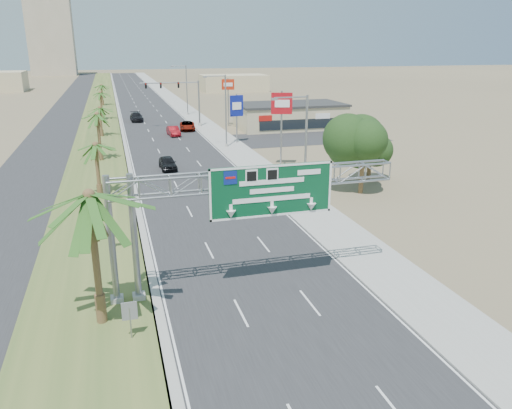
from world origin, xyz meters
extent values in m
plane|color=#8C7A59|center=(0.00, 0.00, 0.00)|extent=(600.00, 600.00, 0.00)
cube|color=#28282B|center=(0.00, 110.00, 0.01)|extent=(12.00, 300.00, 0.02)
cube|color=#9E9B93|center=(8.50, 110.00, 0.05)|extent=(4.00, 300.00, 0.10)
cube|color=#465E29|center=(-10.00, 110.00, 0.06)|extent=(7.00, 300.00, 0.12)
cube|color=#28282B|center=(-17.00, 110.00, 0.01)|extent=(8.00, 300.00, 0.02)
cylinder|color=gray|center=(-7.20, 10.00, 3.70)|extent=(0.36, 0.36, 7.40)
cylinder|color=gray|center=(-8.40, 10.00, 3.70)|extent=(0.36, 0.36, 7.40)
cube|color=#9E9B93|center=(-7.20, 10.00, 0.20)|extent=(0.70, 0.70, 0.40)
cube|color=#9E9B93|center=(-8.40, 10.00, 0.20)|extent=(0.70, 0.70, 0.40)
cube|color=#074424|center=(0.50, 9.52, 6.00)|extent=(7.20, 0.12, 3.00)
cube|color=navy|center=(-1.90, 9.44, 6.95)|extent=(0.75, 0.03, 0.75)
cone|color=white|center=(0.50, 9.44, 4.85)|extent=(0.56, 0.56, 0.45)
cylinder|color=brown|center=(-9.20, 8.00, 3.50)|extent=(0.36, 0.36, 7.00)
cylinder|color=brown|center=(-9.20, 8.00, 0.84)|extent=(0.54, 0.54, 1.68)
cylinder|color=brown|center=(-9.50, 32.00, 2.50)|extent=(0.36, 0.36, 5.00)
cylinder|color=brown|center=(-9.50, 32.00, 0.60)|extent=(0.54, 0.54, 1.20)
cylinder|color=brown|center=(-9.50, 48.00, 2.90)|extent=(0.36, 0.36, 5.80)
cylinder|color=brown|center=(-9.50, 48.00, 0.70)|extent=(0.54, 0.54, 1.39)
cylinder|color=brown|center=(-9.50, 66.00, 2.25)|extent=(0.36, 0.36, 4.50)
cylinder|color=brown|center=(-9.50, 66.00, 0.54)|extent=(0.54, 0.54, 1.08)
cylinder|color=brown|center=(-9.50, 85.00, 2.60)|extent=(0.36, 0.36, 5.20)
cylinder|color=brown|center=(-9.50, 85.00, 0.62)|extent=(0.54, 0.54, 1.25)
cylinder|color=brown|center=(-9.50, 110.00, 2.40)|extent=(0.36, 0.36, 4.80)
cylinder|color=brown|center=(-9.50, 110.00, 0.58)|extent=(0.54, 0.54, 1.15)
cylinder|color=gray|center=(7.50, 22.00, 5.00)|extent=(0.20, 0.20, 10.00)
cylinder|color=gray|center=(6.10, 22.00, 9.85)|extent=(2.80, 0.12, 0.12)
cube|color=slate|center=(4.70, 22.00, 9.75)|extent=(0.50, 0.22, 0.18)
cylinder|color=#9E9B93|center=(7.50, 22.00, 0.25)|extent=(0.44, 0.44, 0.50)
cylinder|color=gray|center=(7.50, 52.00, 5.00)|extent=(0.20, 0.20, 10.00)
cylinder|color=gray|center=(6.10, 52.00, 9.85)|extent=(2.80, 0.12, 0.12)
cube|color=slate|center=(4.70, 52.00, 9.75)|extent=(0.50, 0.22, 0.18)
cylinder|color=#9E9B93|center=(7.50, 52.00, 0.25)|extent=(0.44, 0.44, 0.50)
cylinder|color=gray|center=(7.50, 88.00, 5.00)|extent=(0.20, 0.20, 10.00)
cylinder|color=gray|center=(6.10, 88.00, 9.85)|extent=(2.80, 0.12, 0.12)
cube|color=slate|center=(4.70, 88.00, 9.75)|extent=(0.50, 0.22, 0.18)
cylinder|color=#9E9B93|center=(7.50, 88.00, 0.25)|extent=(0.44, 0.44, 0.50)
cylinder|color=gray|center=(7.20, 72.00, 4.00)|extent=(0.28, 0.28, 8.00)
cylinder|color=gray|center=(2.20, 72.00, 7.70)|extent=(10.00, 0.18, 0.18)
cube|color=black|center=(3.70, 71.80, 7.30)|extent=(0.32, 0.18, 0.95)
cube|color=black|center=(0.70, 71.80, 7.30)|extent=(0.32, 0.18, 0.95)
cube|color=black|center=(-1.80, 71.80, 7.30)|extent=(0.32, 0.18, 0.95)
sphere|color=red|center=(3.70, 71.68, 7.60)|extent=(0.22, 0.22, 0.22)
imported|color=black|center=(7.20, 72.00, 7.00)|extent=(0.16, 0.16, 0.60)
cylinder|color=#9E9B93|center=(7.20, 72.00, 0.30)|extent=(0.56, 0.56, 0.60)
cube|color=#CBB689|center=(22.00, 66.00, 2.00)|extent=(18.00, 10.00, 4.00)
cylinder|color=brown|center=(15.00, 26.00, 1.95)|extent=(0.44, 0.44, 3.90)
sphere|color=#1A3211|center=(15.00, 26.00, 4.55)|extent=(4.50, 4.50, 4.50)
cylinder|color=brown|center=(18.00, 30.00, 1.65)|extent=(0.44, 0.44, 3.30)
sphere|color=#1A3211|center=(18.00, 30.00, 3.85)|extent=(3.50, 3.50, 3.50)
cylinder|color=gray|center=(-7.80, 6.00, 0.90)|extent=(0.08, 0.08, 1.80)
cube|color=slate|center=(-7.80, 6.00, 1.60)|extent=(0.75, 0.06, 0.95)
cylinder|color=gray|center=(-8.50, 18.00, 0.90)|extent=(0.08, 0.08, 1.80)
cube|color=slate|center=(-8.50, 18.00, 1.60)|extent=(0.75, 0.06, 0.95)
cube|color=tan|center=(-32.00, 250.00, 17.50)|extent=(20.00, 16.00, 35.00)
cube|color=#CBB689|center=(30.00, 140.00, 2.50)|extent=(20.00, 12.00, 5.00)
imported|color=black|center=(-2.00, 41.11, 0.75)|extent=(1.90, 4.45, 1.50)
imported|color=maroon|center=(1.50, 63.74, 0.74)|extent=(1.89, 4.58, 1.47)
imported|color=gray|center=(4.45, 68.48, 0.74)|extent=(3.10, 5.61, 1.49)
imported|color=black|center=(-3.25, 81.63, 0.80)|extent=(2.40, 5.57, 1.60)
cylinder|color=gray|center=(10.89, 38.15, 4.46)|extent=(0.20, 0.20, 8.92)
cube|color=#AD0D16|center=(10.89, 38.15, 7.52)|extent=(2.38, 0.98, 2.40)
cube|color=white|center=(10.89, 37.97, 7.52)|extent=(1.62, 0.52, 0.84)
cylinder|color=gray|center=(9.73, 54.83, 3.58)|extent=(0.20, 0.20, 7.15)
cube|color=navy|center=(9.73, 54.83, 5.45)|extent=(2.02, 0.68, 3.00)
cube|color=white|center=(9.73, 54.65, 5.45)|extent=(1.38, 0.31, 1.05)
cylinder|color=gray|center=(12.25, 71.06, 4.19)|extent=(0.20, 0.20, 8.37)
cube|color=red|center=(12.25, 71.06, 7.27)|extent=(2.21, 0.76, 1.80)
cube|color=white|center=(12.25, 70.88, 7.27)|extent=(1.51, 0.36, 0.63)
camera|label=1|loc=(-7.85, -16.18, 13.83)|focal=35.00mm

